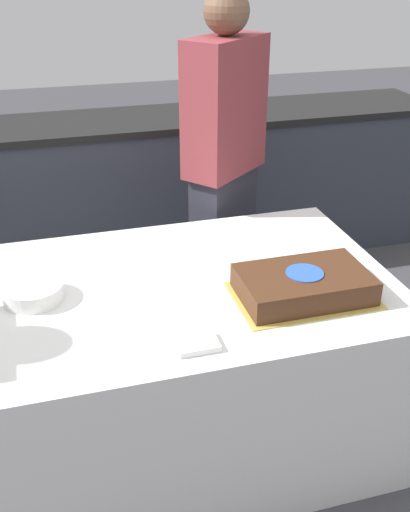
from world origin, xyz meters
TOP-DOWN VIEW (x-y plane):
  - ground_plane at (0.00, 0.00)m, footprint 14.00×14.00m
  - back_counter at (0.00, 1.59)m, footprint 4.40×0.58m
  - dining_table at (0.00, 0.00)m, footprint 1.97×1.02m
  - cake at (0.60, -0.20)m, footprint 0.49×0.32m
  - plate_stack at (-0.31, 0.03)m, footprint 0.21×0.21m
  - side_plate_near_cake at (0.55, 0.07)m, footprint 0.18×0.18m
  - utensil_pile at (0.17, -0.38)m, footprint 0.13×0.10m
  - person_cutting_cake at (0.60, 0.73)m, footprint 0.45×0.42m

SIDE VIEW (x-z plane):
  - ground_plane at x=0.00m, z-range 0.00..0.00m
  - dining_table at x=0.00m, z-range 0.00..0.73m
  - back_counter at x=0.00m, z-range 0.00..0.92m
  - side_plate_near_cake at x=0.55m, z-range 0.73..0.73m
  - utensil_pile at x=0.17m, z-range 0.73..0.75m
  - plate_stack at x=-0.31m, z-range 0.73..0.78m
  - cake at x=0.60m, z-range 0.72..0.82m
  - person_cutting_cake at x=0.60m, z-range 0.03..1.69m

